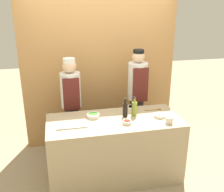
# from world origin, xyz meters

# --- Properties ---
(ground_plane) EXTENTS (14.00, 14.00, 0.00)m
(ground_plane) POSITION_xyz_m (0.00, 0.00, 0.00)
(ground_plane) COLOR tan
(cabinet_wall) EXTENTS (2.54, 0.18, 2.40)m
(cabinet_wall) POSITION_xyz_m (0.00, 1.14, 1.20)
(cabinet_wall) COLOR #B7844C
(cabinet_wall) RESTS_ON ground_plane
(counter) EXTENTS (1.79, 0.79, 0.88)m
(counter) POSITION_xyz_m (0.00, 0.00, 0.44)
(counter) COLOR tan
(counter) RESTS_ON ground_plane
(sauce_bowl_purple) EXTENTS (0.14, 0.14, 0.05)m
(sauce_bowl_purple) POSITION_xyz_m (0.33, 0.28, 0.91)
(sauce_bowl_purple) COLOR white
(sauce_bowl_purple) RESTS_ON counter
(sauce_bowl_white) EXTENTS (0.16, 0.16, 0.04)m
(sauce_bowl_white) POSITION_xyz_m (0.62, -0.04, 0.91)
(sauce_bowl_white) COLOR white
(sauce_bowl_white) RESTS_ON counter
(sauce_bowl_green) EXTENTS (0.17, 0.17, 0.05)m
(sauce_bowl_green) POSITION_xyz_m (-0.27, 0.13, 0.91)
(sauce_bowl_green) COLOR white
(sauce_bowl_green) RESTS_ON counter
(sauce_bowl_red) EXTENTS (0.12, 0.12, 0.04)m
(sauce_bowl_red) POSITION_xyz_m (0.13, -0.16, 0.91)
(sauce_bowl_red) COLOR white
(sauce_bowl_red) RESTS_ON counter
(cutting_board) EXTENTS (0.38, 0.19, 0.02)m
(cutting_board) POSITION_xyz_m (-0.57, -0.07, 0.89)
(cutting_board) COLOR white
(cutting_board) RESTS_ON counter
(bottle_soy) EXTENTS (0.07, 0.07, 0.26)m
(bottle_soy) POSITION_xyz_m (0.16, 0.07, 0.98)
(bottle_soy) COLOR black
(bottle_soy) RESTS_ON counter
(bottle_oil) EXTENTS (0.07, 0.07, 0.27)m
(bottle_oil) POSITION_xyz_m (0.30, 0.08, 0.99)
(bottle_oil) COLOR olive
(bottle_oil) RESTS_ON counter
(cup_cream) EXTENTS (0.09, 0.09, 0.08)m
(cup_cream) POSITION_xyz_m (0.67, -0.26, 0.92)
(cup_cream) COLOR silver
(cup_cream) RESTS_ON counter
(wooden_spoon) EXTENTS (0.25, 0.04, 0.03)m
(wooden_spoon) POSITION_xyz_m (0.65, 0.20, 0.89)
(wooden_spoon) COLOR #B2844C
(wooden_spoon) RESTS_ON counter
(chef_left) EXTENTS (0.30, 0.30, 1.60)m
(chef_left) POSITION_xyz_m (-0.52, 0.67, 0.89)
(chef_left) COLOR #28282D
(chef_left) RESTS_ON ground_plane
(chef_right) EXTENTS (0.31, 0.31, 1.69)m
(chef_right) POSITION_xyz_m (0.52, 0.67, 0.93)
(chef_right) COLOR #28282D
(chef_right) RESTS_ON ground_plane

